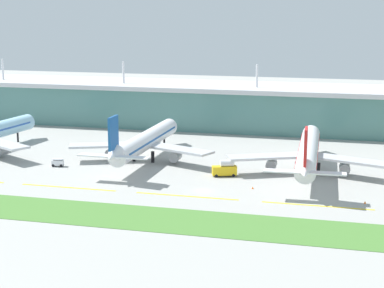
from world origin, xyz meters
name	(u,v)px	position (x,y,z in m)	size (l,w,h in m)	color
ground_plane	(203,191)	(0.00, 0.00, 0.00)	(600.00, 600.00, 0.00)	#9E9E99
terminal_building	(258,107)	(0.00, 95.56, 9.14)	(288.00, 34.00, 26.88)	slate
airliner_near_middle	(145,141)	(-26.81, 30.04, 6.45)	(48.80, 62.82, 18.90)	white
airliner_far_middle	(308,152)	(25.80, 27.26, 6.45)	(48.74, 67.17, 18.90)	white
taxiway_stripe_mid_west	(68,187)	(-37.00, -6.05, 0.02)	(28.00, 0.70, 0.04)	yellow
taxiway_stripe_centre	(187,196)	(-3.00, -6.05, 0.02)	(28.00, 0.70, 0.04)	yellow
taxiway_stripe_mid_east	(317,206)	(31.00, -6.05, 0.02)	(28.00, 0.70, 0.04)	yellow
grass_verge	(177,221)	(0.00, -26.38, 0.05)	(300.00, 18.00, 0.10)	#477A33
pushback_tug	(226,169)	(1.84, 21.37, 1.10)	(4.65, 4.92, 1.85)	#333842
fuel_truck	(225,169)	(2.48, 17.19, 2.26)	(7.66, 4.88, 4.95)	gold
baggage_cart	(58,163)	(-50.76, 15.82, 1.26)	(3.88, 2.59, 2.48)	silver
safety_cone_left_wingtip	(253,188)	(12.70, 5.43, 0.35)	(0.56, 0.56, 0.70)	orange
safety_cone_nose_front	(365,202)	(42.62, -0.98, 0.35)	(0.56, 0.56, 0.70)	orange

